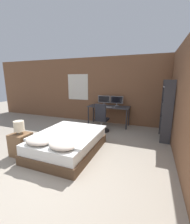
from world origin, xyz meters
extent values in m
plane|color=#9E9384|center=(0.00, 0.00, 0.00)|extent=(20.00, 20.00, 0.00)
cube|color=brown|center=(0.00, 4.08, 1.35)|extent=(12.00, 0.06, 2.70)
cube|color=silver|center=(-1.53, 4.04, 1.48)|extent=(0.96, 0.01, 1.10)
cube|color=#A3B2CC|center=(-1.53, 4.04, 1.48)|extent=(0.88, 0.01, 1.02)
cube|color=brown|center=(2.19, 1.50, 1.35)|extent=(0.06, 12.00, 2.70)
cube|color=brown|center=(-0.32, 1.15, 0.11)|extent=(1.41, 1.93, 0.22)
cube|color=white|center=(-0.32, 1.15, 0.34)|extent=(1.35, 1.87, 0.23)
cube|color=white|center=(-0.32, 1.26, 0.48)|extent=(1.45, 1.62, 0.05)
ellipsoid|color=beige|center=(-0.63, 0.43, 0.52)|extent=(0.55, 0.38, 0.13)
ellipsoid|color=beige|center=(-0.02, 0.43, 0.52)|extent=(0.55, 0.38, 0.13)
cube|color=brown|center=(-1.30, 0.59, 0.27)|extent=(0.42, 0.40, 0.54)
cylinder|color=gray|center=(-1.30, 0.59, 0.55)|extent=(0.13, 0.13, 0.01)
cylinder|color=gray|center=(-1.30, 0.59, 0.58)|extent=(0.02, 0.02, 0.05)
cylinder|color=beige|center=(-1.30, 0.59, 0.73)|extent=(0.24, 0.24, 0.25)
cube|color=#38383D|center=(-0.01, 3.69, 0.76)|extent=(1.61, 0.63, 0.03)
cylinder|color=#2D2D33|center=(-0.76, 3.43, 0.37)|extent=(0.05, 0.05, 0.75)
cylinder|color=#2D2D33|center=(0.75, 3.43, 0.37)|extent=(0.05, 0.05, 0.75)
cylinder|color=#2D2D33|center=(-0.76, 3.96, 0.37)|extent=(0.05, 0.05, 0.75)
cylinder|color=#2D2D33|center=(0.75, 3.96, 0.37)|extent=(0.05, 0.05, 0.75)
cylinder|color=#B7B7BC|center=(-0.27, 3.91, 0.78)|extent=(0.16, 0.16, 0.01)
cylinder|color=#B7B7BC|center=(-0.27, 3.91, 0.83)|extent=(0.03, 0.03, 0.09)
cube|color=#B7B7BC|center=(-0.27, 3.91, 1.02)|extent=(0.50, 0.03, 0.28)
cube|color=black|center=(-0.27, 3.89, 1.02)|extent=(0.47, 0.00, 0.25)
cylinder|color=#B7B7BC|center=(0.26, 3.91, 0.78)|extent=(0.16, 0.16, 0.01)
cylinder|color=#B7B7BC|center=(0.26, 3.91, 0.83)|extent=(0.03, 0.03, 0.09)
cube|color=#B7B7BC|center=(0.26, 3.91, 1.02)|extent=(0.50, 0.03, 0.28)
cube|color=black|center=(0.26, 3.89, 1.02)|extent=(0.47, 0.00, 0.25)
cube|color=#B7B7BC|center=(-0.01, 3.48, 0.79)|extent=(0.37, 0.13, 0.02)
ellipsoid|color=#B7B7BC|center=(0.27, 3.48, 0.80)|extent=(0.07, 0.05, 0.04)
cylinder|color=black|center=(-0.03, 2.95, 0.02)|extent=(0.52, 0.52, 0.04)
cylinder|color=gray|center=(-0.03, 2.95, 0.22)|extent=(0.05, 0.05, 0.35)
cube|color=black|center=(-0.03, 2.95, 0.43)|extent=(0.43, 0.43, 0.07)
cube|color=black|center=(-0.03, 2.77, 0.73)|extent=(0.38, 0.05, 0.54)
cube|color=#333338|center=(2.00, 2.57, 0.90)|extent=(0.28, 0.02, 1.80)
cube|color=#333338|center=(2.00, 3.36, 0.90)|extent=(0.28, 0.02, 1.80)
cube|color=#333338|center=(2.00, 2.96, 0.63)|extent=(0.28, 0.77, 0.02)
cube|color=#333338|center=(2.00, 2.96, 1.12)|extent=(0.28, 0.77, 0.02)
cube|color=#333338|center=(2.00, 2.96, 1.59)|extent=(0.28, 0.77, 0.02)
cube|color=orange|center=(2.00, 2.60, 0.77)|extent=(0.23, 0.03, 0.26)
cube|color=#B2332D|center=(2.00, 2.64, 0.77)|extent=(0.23, 0.04, 0.25)
cube|color=gold|center=(2.00, 2.68, 0.73)|extent=(0.23, 0.04, 0.17)
cube|color=#337042|center=(2.00, 2.73, 0.73)|extent=(0.23, 0.04, 0.17)
cube|color=#2D4784|center=(2.00, 2.78, 0.74)|extent=(0.23, 0.03, 0.20)
cube|color=#337042|center=(2.00, 2.60, 1.23)|extent=(0.23, 0.03, 0.20)
cube|color=#BCB29E|center=(2.00, 2.65, 1.24)|extent=(0.23, 0.04, 0.23)
cube|color=orange|center=(2.00, 2.69, 1.24)|extent=(0.23, 0.03, 0.21)
cube|color=gold|center=(2.00, 2.73, 1.24)|extent=(0.23, 0.03, 0.21)
cube|color=#337042|center=(2.00, 2.77, 1.24)|extent=(0.23, 0.04, 0.22)
cube|color=#337042|center=(2.00, 2.82, 1.26)|extent=(0.23, 0.04, 0.26)
cube|color=orange|center=(2.00, 2.87, 1.25)|extent=(0.23, 0.04, 0.25)
cube|color=#BCB29E|center=(2.00, 2.92, 1.25)|extent=(0.23, 0.03, 0.24)
cube|color=#2D4784|center=(2.00, 2.96, 1.22)|extent=(0.23, 0.02, 0.18)
camera|label=1|loc=(1.60, -1.90, 1.81)|focal=24.00mm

